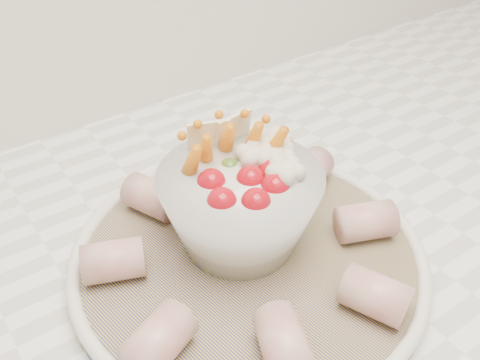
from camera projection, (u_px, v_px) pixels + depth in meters
serving_platter at (249, 257)px, 0.48m from camera, size 0.36×0.36×0.02m
veggie_bowl at (241, 203)px, 0.47m from camera, size 0.14×0.14×0.11m
cured_meat_rolls at (248, 239)px, 0.47m from camera, size 0.28×0.28×0.03m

